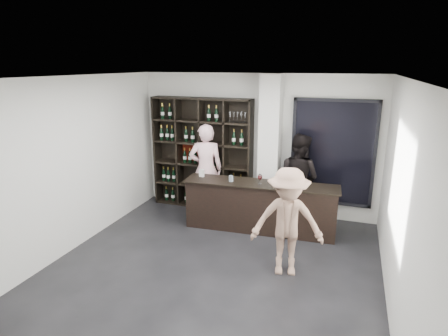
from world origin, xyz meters
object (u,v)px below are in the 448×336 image
at_px(taster_black, 298,179).
at_px(tasting_counter, 260,207).
at_px(taster_pink, 206,169).
at_px(customer, 287,222).
at_px(wine_shelf, 202,154).

bearing_deg(taster_black, tasting_counter, 70.60).
bearing_deg(taster_pink, customer, 118.21).
relative_size(wine_shelf, taster_black, 1.34).
height_order(tasting_counter, taster_pink, taster_pink).
bearing_deg(taster_pink, tasting_counter, 139.16).
bearing_deg(taster_black, taster_pink, 27.41).
xyz_separation_m(wine_shelf, taster_pink, (0.20, -0.30, -0.25)).
bearing_deg(wine_shelf, taster_pink, -55.89).
xyz_separation_m(wine_shelf, customer, (2.23, -2.17, -0.37)).
bearing_deg(taster_pink, taster_black, 164.89).
xyz_separation_m(wine_shelf, tasting_counter, (1.50, -0.82, -0.73)).
bearing_deg(customer, tasting_counter, 106.84).
bearing_deg(tasting_counter, taster_pink, 155.12).
relative_size(wine_shelf, tasting_counter, 0.84).
xyz_separation_m(wine_shelf, taster_black, (2.10, -0.17, -0.30)).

